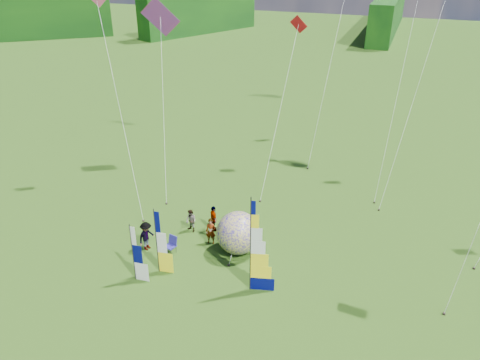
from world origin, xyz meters
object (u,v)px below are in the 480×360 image
(side_banner_far, at_px, (133,253))
(spectator_b, at_px, (191,221))
(feather_banner_main, at_px, (250,247))
(side_banner_left, at_px, (157,242))
(spectator_c, at_px, (146,236))
(bol_inflatable, at_px, (238,233))
(camp_chair, at_px, (170,245))
(spectator_d, at_px, (214,219))
(spectator_a, at_px, (211,231))
(kite_whale, at_px, (411,29))

(side_banner_far, bearing_deg, spectator_b, 77.49)
(feather_banner_main, relative_size, side_banner_far, 1.58)
(side_banner_left, xyz_separation_m, spectator_b, (-0.08, 4.30, -1.19))
(side_banner_left, distance_m, spectator_c, 2.58)
(side_banner_left, bearing_deg, spectator_b, 83.86)
(bol_inflatable, bearing_deg, camp_chair, -156.74)
(side_banner_far, bearing_deg, spectator_c, 103.21)
(bol_inflatable, height_order, spectator_d, bol_inflatable)
(side_banner_far, xyz_separation_m, spectator_a, (2.47, 4.59, -0.86))
(spectator_c, bearing_deg, side_banner_left, -122.47)
(feather_banner_main, bearing_deg, side_banner_far, 178.98)
(spectator_b, xyz_separation_m, camp_chair, (-0.13, -2.56, -0.21))
(side_banner_left, bearing_deg, side_banner_far, -136.16)
(side_banner_far, bearing_deg, side_banner_left, 46.76)
(feather_banner_main, relative_size, side_banner_left, 1.38)
(feather_banner_main, relative_size, spectator_a, 3.20)
(spectator_b, distance_m, camp_chair, 2.57)
(side_banner_left, height_order, spectator_d, side_banner_left)
(side_banner_far, height_order, bol_inflatable, side_banner_far)
(spectator_b, distance_m, spectator_d, 1.43)
(spectator_d, distance_m, camp_chair, 3.46)
(spectator_c, bearing_deg, camp_chair, -74.62)
(spectator_b, xyz_separation_m, spectator_c, (-1.63, -2.66, 0.16))
(feather_banner_main, relative_size, spectator_d, 3.09)
(bol_inflatable, xyz_separation_m, spectator_c, (-5.17, -1.68, -0.36))
(spectator_b, bearing_deg, spectator_d, 50.09)
(camp_chair, bearing_deg, spectator_b, 100.59)
(side_banner_far, xyz_separation_m, camp_chair, (0.65, 2.80, -1.15))
(spectator_c, relative_size, camp_chair, 1.68)
(side_banner_left, height_order, side_banner_far, side_banner_left)
(feather_banner_main, relative_size, bol_inflatable, 2.10)
(spectator_a, bearing_deg, kite_whale, 47.78)
(feather_banner_main, height_order, side_banner_left, feather_banner_main)
(spectator_d, relative_size, camp_chair, 1.59)
(spectator_a, xyz_separation_m, spectator_c, (-3.32, -1.90, 0.08))
(spectator_d, height_order, kite_whale, kite_whale)
(bol_inflatable, xyz_separation_m, spectator_d, (-2.24, 1.56, -0.41))
(bol_inflatable, bearing_deg, side_banner_left, -136.20)
(spectator_a, distance_m, camp_chair, 2.57)
(feather_banner_main, height_order, spectator_b, feather_banner_main)
(spectator_d, bearing_deg, camp_chair, 115.28)
(side_banner_left, height_order, kite_whale, kite_whale)
(spectator_b, relative_size, spectator_d, 0.87)
(spectator_c, xyz_separation_m, camp_chair, (1.50, 0.10, -0.37))
(kite_whale, bearing_deg, spectator_b, -145.77)
(spectator_a, bearing_deg, bol_inflatable, -15.79)
(feather_banner_main, distance_m, side_banner_far, 6.34)
(bol_inflatable, relative_size, spectator_b, 1.69)
(side_banner_far, distance_m, spectator_c, 2.93)
(spectator_c, height_order, spectator_d, spectator_c)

